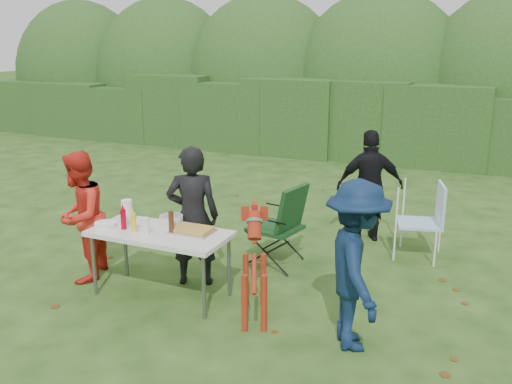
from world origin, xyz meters
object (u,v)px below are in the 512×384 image
at_px(person_black_puffy, 370,186).
at_px(ketchup_bottle, 123,219).
at_px(dog, 254,271).
at_px(beer_bottle, 171,223).
at_px(person_cook, 193,216).
at_px(lawn_chair, 419,220).
at_px(mustard_bottle, 133,222).
at_px(camping_chair, 275,223).
at_px(person_red_jacket, 80,217).
at_px(folding_table, 160,236).
at_px(child, 356,266).
at_px(paper_towel_roll, 127,211).

xyz_separation_m(person_black_puffy, ketchup_bottle, (-2.06, -2.74, 0.08)).
relative_size(dog, beer_bottle, 4.37).
distance_m(person_cook, lawn_chair, 2.92).
bearing_deg(mustard_bottle, camping_chair, 54.54).
relative_size(person_red_jacket, mustard_bottle, 7.56).
height_order(person_cook, mustard_bottle, person_cook).
relative_size(person_black_puffy, beer_bottle, 6.46).
distance_m(mustard_bottle, ketchup_bottle, 0.14).
relative_size(folding_table, mustard_bottle, 7.50).
distance_m(folding_table, mustard_bottle, 0.31).
bearing_deg(folding_table, person_red_jacket, 179.07).
height_order(person_black_puffy, ketchup_bottle, person_black_puffy).
height_order(child, ketchup_bottle, child).
distance_m(folding_table, person_cook, 0.47).
xyz_separation_m(person_cook, dog, (0.96, -0.48, -0.30)).
relative_size(person_cook, camping_chair, 1.54).
bearing_deg(lawn_chair, person_cook, 25.27).
xyz_separation_m(ketchup_bottle, paper_towel_roll, (-0.10, 0.20, 0.02)).
relative_size(lawn_chair, ketchup_bottle, 4.47).
bearing_deg(beer_bottle, lawn_chair, 45.66).
relative_size(person_black_puffy, ketchup_bottle, 7.04).
relative_size(child, ketchup_bottle, 7.06).
bearing_deg(lawn_chair, beer_bottle, 31.21).
height_order(beer_bottle, paper_towel_roll, paper_towel_roll).
relative_size(dog, lawn_chair, 1.07).
bearing_deg(beer_bottle, person_black_puffy, 60.32).
xyz_separation_m(person_red_jacket, ketchup_bottle, (0.69, -0.11, 0.09)).
height_order(folding_table, person_black_puffy, person_black_puffy).
bearing_deg(paper_towel_roll, person_cook, 26.01).
bearing_deg(dog, lawn_chair, -52.21).
distance_m(child, camping_chair, 2.04).
distance_m(person_red_jacket, dog, 2.23).
distance_m(folding_table, person_black_puffy, 3.13).
relative_size(dog, ketchup_bottle, 4.77).
relative_size(lawn_chair, mustard_bottle, 4.91).
xyz_separation_m(person_cook, mustard_bottle, (-0.41, -0.54, 0.04)).
xyz_separation_m(person_cook, child, (1.99, -0.58, -0.02)).
height_order(dog, camping_chair, camping_chair).
height_order(mustard_bottle, ketchup_bottle, ketchup_bottle).
relative_size(beer_bottle, paper_towel_roll, 0.92).
distance_m(camping_chair, beer_bottle, 1.53).
xyz_separation_m(person_cook, ketchup_bottle, (-0.55, -0.52, 0.05)).
distance_m(dog, ketchup_bottle, 1.56).
xyz_separation_m(person_red_jacket, dog, (2.21, -0.07, -0.26)).
relative_size(folding_table, ketchup_bottle, 6.82).
xyz_separation_m(person_black_puffy, paper_towel_roll, (-2.16, -2.53, 0.10)).
bearing_deg(dog, paper_towel_roll, 60.66).
bearing_deg(paper_towel_roll, mustard_bottle, -42.04).
xyz_separation_m(child, beer_bottle, (-2.00, 0.14, 0.08)).
distance_m(person_cook, child, 2.07).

